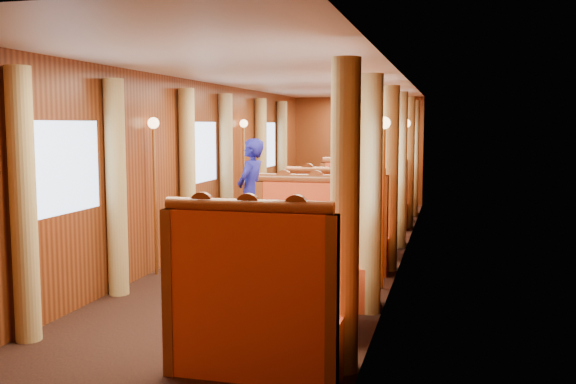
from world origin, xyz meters
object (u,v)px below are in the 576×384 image
(fruit_plate, at_px, (320,252))
(rose_vase_mid, at_px, (348,191))
(banquette_near_aft, at_px, (313,262))
(tea_tray, at_px, (279,251))
(banquette_near_fwd, at_px, (255,319))
(passenger, at_px, (357,198))
(table_far, at_px, (377,201))
(rose_vase_far, at_px, (377,173))
(teapot_left, at_px, (268,244))
(banquette_mid_aft, at_px, (359,216))
(teapot_back, at_px, (282,241))
(steward, at_px, (251,193))
(banquette_far_fwd, at_px, (371,205))
(teapot_right, at_px, (284,245))
(table_near, at_px, (289,291))
(banquette_far_aft, at_px, (383,193))
(table_mid, at_px, (349,229))
(banquette_mid_fwd, at_px, (337,238))

(fruit_plate, relative_size, rose_vase_mid, 0.65)
(banquette_near_aft, bearing_deg, tea_tray, -93.55)
(banquette_near_fwd, distance_m, passenger, 5.30)
(table_far, relative_size, rose_vase_far, 2.92)
(teapot_left, bearing_deg, rose_vase_far, 65.61)
(teapot_left, relative_size, passenger, 0.22)
(banquette_mid_aft, height_order, rose_vase_far, banquette_mid_aft)
(tea_tray, relative_size, rose_vase_mid, 0.94)
(teapot_back, distance_m, steward, 4.09)
(banquette_near_fwd, distance_m, banquette_far_fwd, 7.00)
(table_far, height_order, teapot_right, teapot_right)
(table_far, relative_size, fruit_plate, 4.52)
(fruit_plate, relative_size, steward, 0.14)
(rose_vase_far, height_order, steward, steward)
(rose_vase_far, relative_size, steward, 0.22)
(tea_tray, xyz_separation_m, fruit_plate, (0.37, -0.02, 0.01))
(teapot_left, xyz_separation_m, rose_vase_mid, (0.13, 3.65, 0.11))
(table_near, distance_m, banquette_near_aft, 1.02)
(banquette_mid_aft, height_order, rose_vase_mid, banquette_mid_aft)
(teapot_right, relative_size, fruit_plate, 0.62)
(banquette_near_aft, distance_m, banquette_far_aft, 7.00)
(banquette_mid_aft, height_order, banquette_far_fwd, same)
(table_far, distance_m, teapot_left, 7.13)
(table_far, height_order, passenger, passenger)
(teapot_back, height_order, passenger, passenger)
(table_mid, xyz_separation_m, steward, (-1.58, 0.36, 0.45))
(banquette_near_fwd, distance_m, steward, 5.13)
(banquette_near_aft, xyz_separation_m, steward, (-1.58, 2.84, 0.40))
(banquette_near_aft, relative_size, rose_vase_far, 3.72)
(steward, bearing_deg, teapot_right, 29.18)
(banquette_near_aft, xyz_separation_m, teapot_back, (-0.08, -0.96, 0.40))
(table_far, bearing_deg, banquette_mid_aft, -90.00)
(banquette_far_aft, distance_m, passenger, 3.75)
(fruit_plate, bearing_deg, banquette_far_fwd, 92.87)
(table_mid, xyz_separation_m, table_far, (0.00, 3.50, 0.00))
(rose_vase_mid, bearing_deg, tea_tray, -90.58)
(banquette_near_fwd, height_order, rose_vase_far, banquette_near_fwd)
(tea_tray, distance_m, passenger, 4.37)
(banquette_far_aft, bearing_deg, teapot_back, -90.55)
(banquette_near_aft, distance_m, teapot_right, 1.17)
(banquette_mid_fwd, height_order, banquette_far_fwd, same)
(teapot_back, bearing_deg, teapot_left, -131.29)
(teapot_back, relative_size, rose_vase_far, 0.49)
(table_far, xyz_separation_m, teapot_back, (-0.08, -6.95, 0.45))
(banquette_mid_aft, xyz_separation_m, rose_vase_far, (-0.01, 2.50, 0.50))
(teapot_back, bearing_deg, table_near, -48.80)
(table_far, xyz_separation_m, tea_tray, (-0.07, -7.09, 0.38))
(table_near, height_order, banquette_mid_aft, banquette_mid_aft)
(rose_vase_mid, bearing_deg, fruit_plate, -84.71)
(tea_tray, xyz_separation_m, teapot_right, (0.05, -0.00, 0.05))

